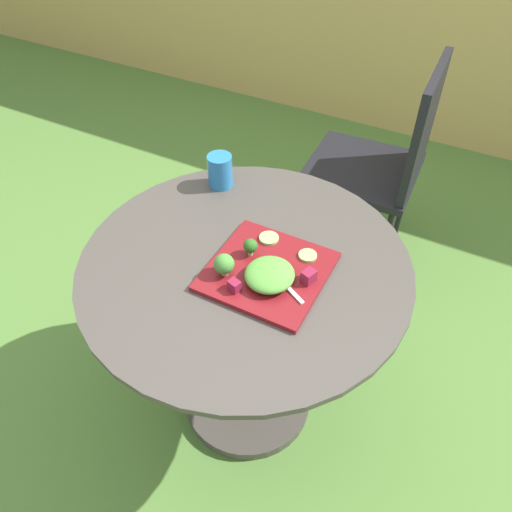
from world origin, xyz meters
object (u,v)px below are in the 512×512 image
object	(u,v)px
patio_chair	(387,156)
drinking_glass	(220,172)
salad_plate	(268,271)
fork	(280,279)

from	to	relation	value
patio_chair	drinking_glass	xyz separation A→B (m)	(-0.35, -0.68, 0.22)
salad_plate	drinking_glass	world-z (taller)	drinking_glass
drinking_glass	salad_plate	bearing A→B (deg)	-42.24
patio_chair	salad_plate	world-z (taller)	patio_chair
drinking_glass	fork	size ratio (longest dim) A/B	0.71
drinking_glass	fork	world-z (taller)	drinking_glass
salad_plate	drinking_glass	distance (m)	0.40
patio_chair	fork	world-z (taller)	patio_chair
patio_chair	salad_plate	xyz separation A→B (m)	(-0.06, -0.95, 0.18)
salad_plate	fork	xyz separation A→B (m)	(0.04, -0.02, 0.01)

